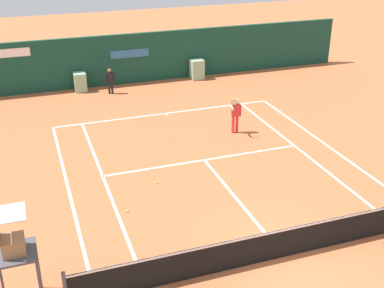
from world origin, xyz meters
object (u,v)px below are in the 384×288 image
(player_on_baseline, at_px, (235,113))
(ball_kid_right_post, at_px, (110,79))
(tennis_ball_near_service_line, at_px, (169,139))
(tennis_ball_mid_court, at_px, (127,211))
(umpire_chair, at_px, (13,248))
(tennis_ball_by_sideline, at_px, (157,183))

(player_on_baseline, distance_m, ball_kid_right_post, 8.13)
(ball_kid_right_post, distance_m, tennis_ball_near_service_line, 6.94)
(player_on_baseline, relative_size, tennis_ball_mid_court, 26.32)
(umpire_chair, height_order, player_on_baseline, umpire_chair)
(player_on_baseline, xyz_separation_m, tennis_ball_mid_court, (-5.88, -4.74, -0.91))
(ball_kid_right_post, height_order, tennis_ball_by_sideline, ball_kid_right_post)
(tennis_ball_near_service_line, bearing_deg, player_on_baseline, -3.95)
(tennis_ball_by_sideline, bearing_deg, umpire_chair, -134.95)
(tennis_ball_mid_court, xyz_separation_m, tennis_ball_near_service_line, (2.91, 4.95, 0.00))
(ball_kid_right_post, bearing_deg, umpire_chair, 77.21)
(player_on_baseline, xyz_separation_m, tennis_ball_by_sideline, (-4.48, -3.26, -0.91))
(umpire_chair, distance_m, ball_kid_right_post, 15.87)
(ball_kid_right_post, relative_size, tennis_ball_by_sideline, 20.32)
(tennis_ball_mid_court, height_order, tennis_ball_by_sideline, same)
(tennis_ball_mid_court, xyz_separation_m, tennis_ball_by_sideline, (1.40, 1.48, 0.00))
(player_on_baseline, bearing_deg, tennis_ball_by_sideline, 45.91)
(player_on_baseline, height_order, tennis_ball_by_sideline, player_on_baseline)
(umpire_chair, bearing_deg, player_on_baseline, 130.98)
(ball_kid_right_post, relative_size, tennis_ball_near_service_line, 20.32)
(player_on_baseline, bearing_deg, umpire_chair, 50.84)
(tennis_ball_mid_court, bearing_deg, tennis_ball_by_sideline, 46.63)
(tennis_ball_near_service_line, bearing_deg, umpire_chair, -127.27)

